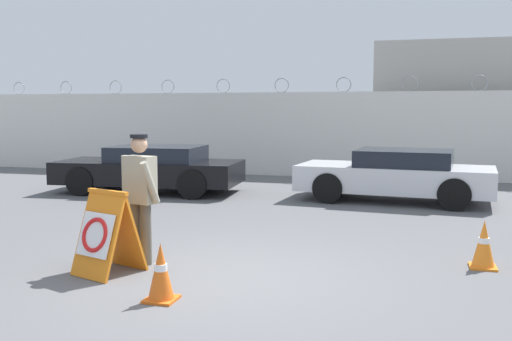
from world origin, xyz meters
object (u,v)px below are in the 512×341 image
at_px(parked_car_rear_sedan, 396,175).
at_px(parked_car_front_coupe, 151,168).
at_px(traffic_cone_near, 161,272).
at_px(barricade_sign, 106,233).
at_px(security_guard, 140,192).
at_px(traffic_cone_mid, 484,245).

bearing_deg(parked_car_rear_sedan, parked_car_front_coupe, 7.60).
distance_m(traffic_cone_near, parked_car_front_coupe, 8.46).
relative_size(barricade_sign, parked_car_front_coupe, 0.23).
height_order(security_guard, traffic_cone_mid, security_guard).
height_order(barricade_sign, security_guard, security_guard).
relative_size(barricade_sign, parked_car_rear_sedan, 0.24).
distance_m(barricade_sign, security_guard, 0.75).
bearing_deg(traffic_cone_near, security_guard, 124.70).
xyz_separation_m(traffic_cone_mid, parked_car_front_coupe, (-7.40, 5.18, 0.30)).
distance_m(security_guard, parked_car_rear_sedan, 7.21).
bearing_deg(traffic_cone_mid, barricade_sign, -161.26).
bearing_deg(traffic_cone_near, barricade_sign, 145.84).
bearing_deg(parked_car_front_coupe, security_guard, 110.49).
height_order(barricade_sign, parked_car_rear_sedan, parked_car_rear_sedan).
bearing_deg(parked_car_rear_sedan, security_guard, 69.09).
distance_m(barricade_sign, traffic_cone_mid, 4.99).
relative_size(traffic_cone_mid, parked_car_front_coupe, 0.14).
bearing_deg(traffic_cone_near, parked_car_front_coupe, 116.77).
distance_m(traffic_cone_near, parked_car_rear_sedan, 8.11).
relative_size(traffic_cone_near, parked_car_front_coupe, 0.14).
relative_size(traffic_cone_near, parked_car_rear_sedan, 0.14).
bearing_deg(barricade_sign, traffic_cone_near, -15.19).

